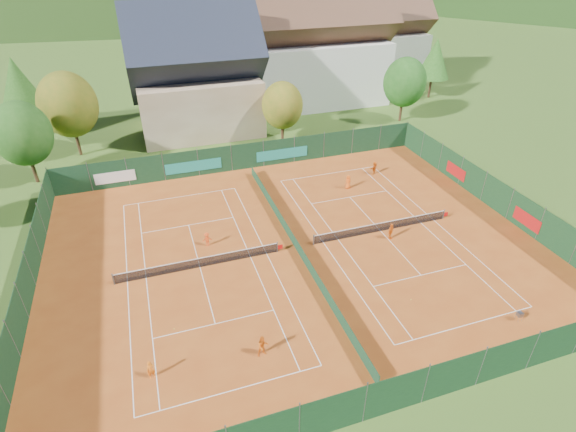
{
  "coord_description": "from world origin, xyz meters",
  "views": [
    {
      "loc": [
        -10.27,
        -28.56,
        22.24
      ],
      "look_at": [
        0.0,
        2.0,
        2.0
      ],
      "focal_mm": 28.0,
      "sensor_mm": 36.0,
      "label": 1
    }
  ],
  "objects_px": {
    "chalet": "(196,79)",
    "hotel_block_a": "(317,52)",
    "hotel_block_b": "(375,41)",
    "player_right_far_b": "(374,168)",
    "player_left_near": "(151,370)",
    "player_right_near": "(391,231)",
    "player_left_far": "(207,239)",
    "ball_hopper": "(520,314)",
    "player_left_mid": "(263,346)",
    "player_right_far_a": "(348,182)"
  },
  "relations": [
    {
      "from": "player_left_mid",
      "to": "player_left_far",
      "type": "height_order",
      "value": "player_left_mid"
    },
    {
      "from": "hotel_block_a",
      "to": "chalet",
      "type": "bearing_deg",
      "value": -162.47
    },
    {
      "from": "chalet",
      "to": "player_left_near",
      "type": "xyz_separation_m",
      "value": [
        -9.33,
        -39.47,
        -5.98
      ]
    },
    {
      "from": "player_right_far_b",
      "to": "ball_hopper",
      "type": "bearing_deg",
      "value": 58.53
    },
    {
      "from": "ball_hopper",
      "to": "player_right_far_a",
      "type": "bearing_deg",
      "value": 98.24
    },
    {
      "from": "hotel_block_a",
      "to": "player_left_near",
      "type": "distance_m",
      "value": 54.0
    },
    {
      "from": "player_left_far",
      "to": "player_right_far_a",
      "type": "distance_m",
      "value": 16.39
    },
    {
      "from": "hotel_block_a",
      "to": "player_right_far_b",
      "type": "distance_m",
      "value": 26.76
    },
    {
      "from": "chalet",
      "to": "player_left_mid",
      "type": "height_order",
      "value": "chalet"
    },
    {
      "from": "player_right_near",
      "to": "player_right_far_a",
      "type": "height_order",
      "value": "player_right_near"
    },
    {
      "from": "player_right_near",
      "to": "chalet",
      "type": "bearing_deg",
      "value": 76.68
    },
    {
      "from": "player_left_far",
      "to": "ball_hopper",
      "type": "bearing_deg",
      "value": 140.11
    },
    {
      "from": "player_left_mid",
      "to": "ball_hopper",
      "type": "bearing_deg",
      "value": -14.22
    },
    {
      "from": "chalet",
      "to": "ball_hopper",
      "type": "distance_m",
      "value": 45.45
    },
    {
      "from": "chalet",
      "to": "hotel_block_a",
      "type": "distance_m",
      "value": 19.94
    },
    {
      "from": "player_left_far",
      "to": "player_right_far_b",
      "type": "bearing_deg",
      "value": -159.12
    },
    {
      "from": "hotel_block_a",
      "to": "player_right_far_b",
      "type": "height_order",
      "value": "hotel_block_a"
    },
    {
      "from": "player_right_far_a",
      "to": "player_left_far",
      "type": "bearing_deg",
      "value": 2.59
    },
    {
      "from": "player_right_near",
      "to": "player_left_mid",
      "type": "bearing_deg",
      "value": 179.14
    },
    {
      "from": "ball_hopper",
      "to": "player_left_mid",
      "type": "relative_size",
      "value": 0.52
    },
    {
      "from": "hotel_block_a",
      "to": "hotel_block_b",
      "type": "distance_m",
      "value": 16.14
    },
    {
      "from": "chalet",
      "to": "player_left_far",
      "type": "height_order",
      "value": "chalet"
    },
    {
      "from": "player_left_near",
      "to": "player_right_near",
      "type": "height_order",
      "value": "player_right_near"
    },
    {
      "from": "hotel_block_a",
      "to": "player_right_near",
      "type": "distance_m",
      "value": 38.65
    },
    {
      "from": "chalet",
      "to": "player_left_mid",
      "type": "bearing_deg",
      "value": -93.79
    },
    {
      "from": "player_left_mid",
      "to": "player_right_near",
      "type": "xyz_separation_m",
      "value": [
        13.82,
        8.67,
        -0.01
      ]
    },
    {
      "from": "ball_hopper",
      "to": "player_left_near",
      "type": "relative_size",
      "value": 0.62
    },
    {
      "from": "player_left_near",
      "to": "player_left_far",
      "type": "distance_m",
      "value": 13.41
    },
    {
      "from": "player_right_near",
      "to": "player_right_far_a",
      "type": "xyz_separation_m",
      "value": [
        0.41,
        9.44,
        -0.01
      ]
    },
    {
      "from": "ball_hopper",
      "to": "player_left_far",
      "type": "height_order",
      "value": "player_left_far"
    },
    {
      "from": "chalet",
      "to": "player_left_near",
      "type": "bearing_deg",
      "value": -103.31
    },
    {
      "from": "chalet",
      "to": "hotel_block_b",
      "type": "height_order",
      "value": "chalet"
    },
    {
      "from": "hotel_block_a",
      "to": "player_left_far",
      "type": "bearing_deg",
      "value": -124.57
    },
    {
      "from": "hotel_block_a",
      "to": "ball_hopper",
      "type": "distance_m",
      "value": 49.29
    },
    {
      "from": "player_left_mid",
      "to": "player_right_far_b",
      "type": "height_order",
      "value": "player_left_mid"
    },
    {
      "from": "player_right_near",
      "to": "player_right_far_a",
      "type": "relative_size",
      "value": 1.01
    },
    {
      "from": "hotel_block_b",
      "to": "player_right_far_b",
      "type": "distance_m",
      "value": 38.34
    },
    {
      "from": "hotel_block_a",
      "to": "player_left_near",
      "type": "xyz_separation_m",
      "value": [
        -28.33,
        -45.47,
        -6.74
      ]
    },
    {
      "from": "ball_hopper",
      "to": "hotel_block_b",
      "type": "bearing_deg",
      "value": 71.99
    },
    {
      "from": "player_right_far_a",
      "to": "chalet",
      "type": "bearing_deg",
      "value": -78.68
    },
    {
      "from": "ball_hopper",
      "to": "player_right_near",
      "type": "bearing_deg",
      "value": 106.79
    },
    {
      "from": "ball_hopper",
      "to": "player_left_far",
      "type": "relative_size",
      "value": 0.64
    },
    {
      "from": "player_left_far",
      "to": "player_right_near",
      "type": "relative_size",
      "value": 0.83
    },
    {
      "from": "hotel_block_a",
      "to": "player_left_far",
      "type": "xyz_separation_m",
      "value": [
        -22.89,
        -33.22,
        -6.76
      ]
    },
    {
      "from": "chalet",
      "to": "hotel_block_b",
      "type": "distance_m",
      "value": 35.85
    },
    {
      "from": "chalet",
      "to": "player_right_near",
      "type": "relative_size",
      "value": 10.73
    },
    {
      "from": "ball_hopper",
      "to": "player_right_near",
      "type": "distance_m",
      "value": 11.86
    },
    {
      "from": "chalet",
      "to": "player_right_far_a",
      "type": "xyz_separation_m",
      "value": [
        11.58,
        -21.82,
        -5.88
      ]
    },
    {
      "from": "player_right_far_b",
      "to": "player_right_near",
      "type": "bearing_deg",
      "value": 39.88
    },
    {
      "from": "ball_hopper",
      "to": "player_left_mid",
      "type": "bearing_deg",
      "value": 171.18
    }
  ]
}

